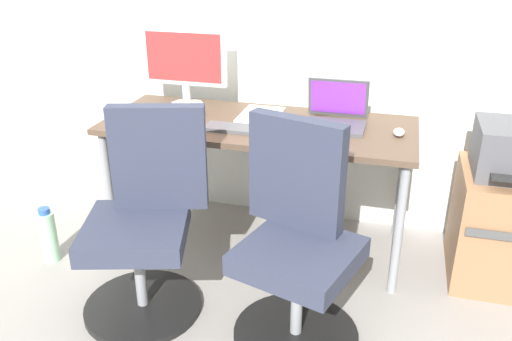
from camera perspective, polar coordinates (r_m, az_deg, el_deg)
name	(u,v)px	position (r m, az deg, el deg)	size (l,w,h in m)	color
ground_plane	(258,241)	(3.08, 0.25, -7.51)	(5.28, 5.28, 0.00)	gray
desk	(259,135)	(2.79, 0.27, 3.83)	(1.60, 0.65, 0.71)	brown
office_chair_left	(145,224)	(2.44, -11.73, -5.60)	(0.55, 0.55, 0.94)	black
office_chair_right	(297,246)	(2.24, 4.39, -8.03)	(0.55, 0.55, 0.94)	black
side_cabinet	(502,227)	(2.91, 24.77, -5.49)	(0.45, 0.50, 0.57)	#996B47
water_bottle_on_floor	(48,236)	(3.04, -21.25, -6.51)	(0.09, 0.09, 0.31)	#A5D8B2
desktop_monitor	(185,62)	(3.02, -7.62, 11.44)	(0.48, 0.18, 0.43)	silver
open_laptop	(335,115)	(2.75, 8.45, 5.92)	(0.31, 0.27, 0.22)	#4C4C51
keyboard_by_monitor	(158,129)	(2.70, -10.39, 4.38)	(0.34, 0.12, 0.02)	#B7B7B7
keyboard_by_laptop	(238,129)	(2.66, -1.88, 4.48)	(0.34, 0.12, 0.02)	#515156
mouse_by_monitor	(199,114)	(2.88, -6.08, 6.05)	(0.06, 0.10, 0.03)	#2D2D2D
mouse_by_laptop	(399,132)	(2.68, 14.99, 3.96)	(0.06, 0.10, 0.03)	#B7B7B7
coffee_mug	(294,133)	(2.49, 4.11, 3.97)	(0.08, 0.08, 0.09)	teal
pen_cup	(321,103)	(2.95, 6.98, 7.20)	(0.07, 0.07, 0.10)	slate
paper_pile	(261,115)	(2.88, 0.49, 5.96)	(0.21, 0.30, 0.01)	white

